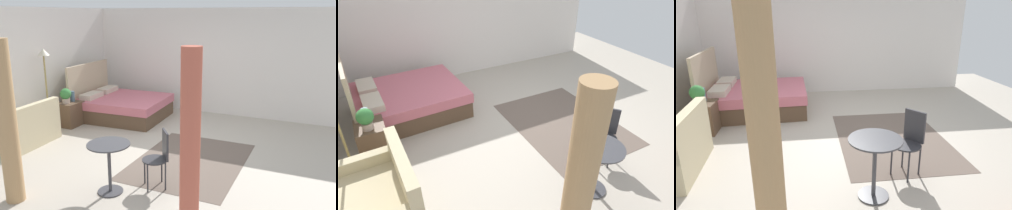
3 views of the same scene
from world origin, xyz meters
TOP-DOWN VIEW (x-y plane):
  - ground_plane at (0.00, 0.00)m, footprint 8.68×9.78m
  - wall_right at (2.84, 0.00)m, footprint 0.12×6.78m
  - area_rug at (-0.35, -0.57)m, footprint 2.43×1.80m
  - bed at (1.45, 1.96)m, footprint 1.81×2.12m
  - couch at (-0.95, 2.71)m, footprint 1.31×0.90m
  - nightstand at (0.40, 2.68)m, footprint 0.53×0.43m
  - potted_plant at (0.30, 2.69)m, footprint 0.25×0.25m
  - vase at (0.52, 2.69)m, footprint 0.10×0.10m
  - balcony_table at (-1.85, 0.10)m, footprint 0.62×0.62m
  - cafe_chair_near_window at (-1.40, -0.48)m, footprint 0.53×0.53m
  - curtain_right at (-2.59, 1.18)m, footprint 0.25×0.25m

SIDE VIEW (x-z plane):
  - ground_plane at x=0.00m, z-range -0.02..0.00m
  - area_rug at x=-0.35m, z-range 0.00..0.01m
  - nightstand at x=0.40m, z-range 0.00..0.55m
  - couch at x=-0.95m, z-range -0.14..0.72m
  - bed at x=1.45m, z-range -0.36..0.95m
  - balcony_table at x=-1.85m, z-range 0.14..0.89m
  - cafe_chair_near_window at x=-1.40m, z-range 0.08..0.96m
  - vase at x=0.52m, z-range 0.55..0.79m
  - potted_plant at x=0.30m, z-range 0.57..0.91m
  - curtain_right at x=-2.59m, z-range 0.00..2.23m
  - wall_right at x=2.84m, z-range 0.00..2.66m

